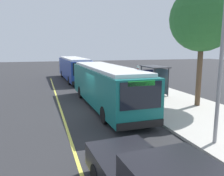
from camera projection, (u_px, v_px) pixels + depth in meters
ground_plane at (94, 110)px, 15.70m from camera, size 120.00×120.00×0.00m
sidewalk_curb at (171, 103)px, 17.43m from camera, size 44.00×6.40×0.15m
lane_stripe_center at (62, 112)px, 15.06m from camera, size 36.00×0.14×0.01m
transit_bus_main at (106, 85)px, 16.31m from camera, size 11.76×2.87×2.95m
transit_bus_second at (74, 68)px, 29.93m from camera, size 12.02×2.90×2.95m
bus_shelter at (155, 74)px, 20.34m from camera, size 2.90×1.60×2.48m
waiting_bench at (154, 88)px, 20.39m from camera, size 1.60×0.48×0.95m
route_sign_post at (138, 79)px, 16.97m from camera, size 0.44×0.08×2.80m
pedestrian_commuter at (120, 81)px, 21.53m from camera, size 0.24×0.40×1.69m
street_tree_near_shelter at (203, 19)px, 15.36m from camera, size 4.44×4.44×8.25m
utility_pole at (220, 69)px, 9.38m from camera, size 0.16×0.16×6.40m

